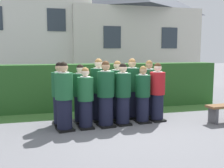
# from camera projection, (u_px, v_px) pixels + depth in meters

# --- Properties ---
(ground_plane) EXTENTS (60.00, 60.00, 0.00)m
(ground_plane) POSITION_uv_depth(u_px,v_px,m) (115.00, 125.00, 6.84)
(ground_plane) COLOR slate
(student_front_row_0) EXTENTS (0.47, 0.56, 1.67)m
(student_front_row_0) POSITION_uv_depth(u_px,v_px,m) (64.00, 98.00, 6.30)
(student_front_row_0) COLOR black
(student_front_row_0) RESTS_ON ground
(student_front_row_1) EXTENTS (0.40, 0.50, 1.53)m
(student_front_row_1) POSITION_uv_depth(u_px,v_px,m) (86.00, 100.00, 6.47)
(student_front_row_1) COLOR black
(student_front_row_1) RESTS_ON ground
(student_front_row_2) EXTENTS (0.46, 0.54, 1.68)m
(student_front_row_2) POSITION_uv_depth(u_px,v_px,m) (106.00, 95.00, 6.63)
(student_front_row_2) COLOR black
(student_front_row_2) RESTS_ON ground
(student_front_row_3) EXTENTS (0.42, 0.49, 1.62)m
(student_front_row_3) POSITION_uv_depth(u_px,v_px,m) (123.00, 96.00, 6.79)
(student_front_row_3) COLOR black
(student_front_row_3) RESTS_ON ground
(student_front_row_4) EXTENTS (0.40, 0.50, 1.54)m
(student_front_row_4) POSITION_uv_depth(u_px,v_px,m) (143.00, 96.00, 7.02)
(student_front_row_4) COLOR black
(student_front_row_4) RESTS_ON ground
(student_in_red_blazer) EXTENTS (0.42, 0.49, 1.61)m
(student_in_red_blazer) POSITION_uv_depth(u_px,v_px,m) (157.00, 93.00, 7.19)
(student_in_red_blazer) COLOR black
(student_in_red_blazer) RESTS_ON ground
(student_rear_row_0) EXTENTS (0.43, 0.54, 1.64)m
(student_rear_row_0) POSITION_uv_depth(u_px,v_px,m) (60.00, 95.00, 6.79)
(student_rear_row_0) COLOR black
(student_rear_row_0) RESTS_ON ground
(student_rear_row_1) EXTENTS (0.43, 0.50, 1.58)m
(student_rear_row_1) POSITION_uv_depth(u_px,v_px,m) (81.00, 95.00, 7.00)
(student_rear_row_1) COLOR black
(student_rear_row_1) RESTS_ON ground
(student_rear_row_2) EXTENTS (0.45, 0.56, 1.73)m
(student_rear_row_2) POSITION_uv_depth(u_px,v_px,m) (99.00, 91.00, 7.17)
(student_rear_row_2) COLOR black
(student_rear_row_2) RESTS_ON ground
(student_rear_row_3) EXTENTS (0.43, 0.54, 1.66)m
(student_rear_row_3) POSITION_uv_depth(u_px,v_px,m) (117.00, 92.00, 7.33)
(student_rear_row_3) COLOR black
(student_rear_row_3) RESTS_ON ground
(student_rear_row_4) EXTENTS (0.45, 0.53, 1.72)m
(student_rear_row_4) POSITION_uv_depth(u_px,v_px,m) (132.00, 90.00, 7.49)
(student_rear_row_4) COLOR black
(student_rear_row_4) RESTS_ON ground
(student_rear_row_5) EXTENTS (0.45, 0.53, 1.66)m
(student_rear_row_5) POSITION_uv_depth(u_px,v_px,m) (149.00, 90.00, 7.70)
(student_rear_row_5) COLOR black
(student_rear_row_5) RESTS_ON ground
(hedge) EXTENTS (8.45, 0.70, 1.50)m
(hedge) POSITION_uv_depth(u_px,v_px,m) (98.00, 86.00, 8.77)
(hedge) COLOR #285623
(hedge) RESTS_ON ground
(school_building_main) EXTENTS (6.89, 4.34, 7.52)m
(school_building_main) POSITION_uv_depth(u_px,v_px,m) (28.00, 16.00, 14.39)
(school_building_main) COLOR silver
(school_building_main) RESTS_ON ground
(school_building_annex) EXTENTS (7.44, 4.76, 6.33)m
(school_building_annex) POSITION_uv_depth(u_px,v_px,m) (128.00, 29.00, 15.58)
(school_building_annex) COLOR beige
(school_building_annex) RESTS_ON ground
(lawn_strip) EXTENTS (8.45, 0.90, 0.01)m
(lawn_strip) POSITION_uv_depth(u_px,v_px,m) (104.00, 113.00, 8.10)
(lawn_strip) COLOR #477A38
(lawn_strip) RESTS_ON ground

